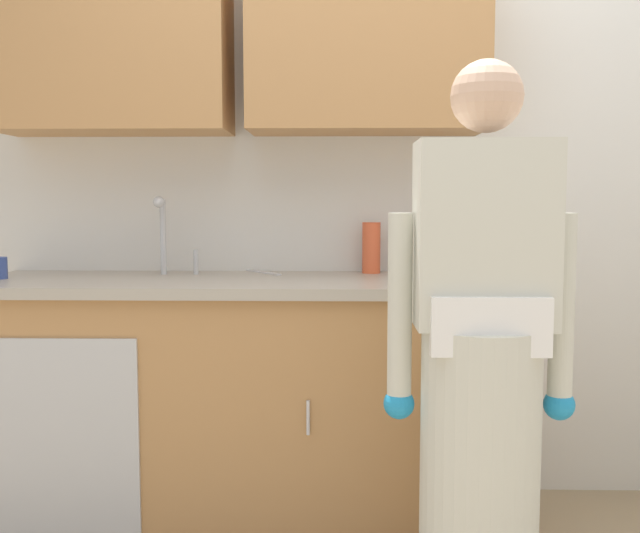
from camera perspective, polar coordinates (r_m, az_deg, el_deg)
The scene contains 9 objects.
kitchen_wall_with_uppers at distance 3.04m, azimuth 1.93°, elevation 9.73°, with size 4.80×0.44×2.70m.
counter_cabinet at distance 2.87m, azimuth -6.56°, elevation -10.74°, with size 1.90×0.62×0.90m.
countertop at distance 2.78m, azimuth -6.59°, elevation -1.35°, with size 1.96×0.66×0.04m, color #A8A093.
sink at distance 2.83m, azimuth -12.07°, elevation -1.19°, with size 0.50×0.36×0.35m.
person_at_sink at distance 2.15m, azimuth 12.49°, elevation -9.57°, with size 0.55×0.34×1.62m.
bottle_water_short at distance 2.92m, azimuth 10.10°, elevation 1.97°, with size 0.06×0.06×0.27m, color #E05933.
bottle_water_tall at distance 2.96m, azimuth 4.05°, elevation 1.48°, with size 0.07×0.07×0.21m, color #E05933.
bottle_soap at distance 2.98m, azimuth 7.55°, elevation 1.48°, with size 0.06×0.06×0.21m, color silver.
knife_on_counter at distance 2.97m, azimuth -4.48°, elevation -0.45°, with size 0.24×0.02×0.01m, color silver.
Camera 1 is at (-0.17, -2.03, 1.23)m, focal length 40.74 mm.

